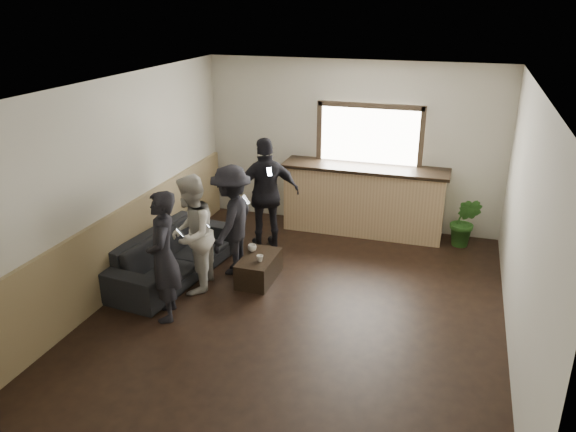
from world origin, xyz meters
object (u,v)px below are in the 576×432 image
(coffee_table, at_px, (259,268))
(bar_counter, at_px, (364,196))
(person_a, at_px, (163,257))
(person_d, at_px, (267,194))
(person_b, at_px, (191,234))
(cup_a, at_px, (252,248))
(sofa, at_px, (173,255))
(person_c, at_px, (232,220))
(cup_b, at_px, (260,258))
(potted_plant, at_px, (465,222))

(coffee_table, bearing_deg, bar_counter, 64.08)
(person_a, bearing_deg, person_d, 143.50)
(person_b, bearing_deg, cup_a, 127.50)
(sofa, distance_m, person_a, 1.21)
(person_b, bearing_deg, bar_counter, 135.32)
(sofa, xyz_separation_m, person_c, (0.75, 0.38, 0.47))
(bar_counter, relative_size, cup_b, 28.52)
(coffee_table, bearing_deg, person_c, 161.49)
(bar_counter, height_order, coffee_table, bar_counter)
(cup_a, bearing_deg, potted_plant, 33.57)
(person_a, distance_m, person_b, 0.74)
(sofa, height_order, potted_plant, potted_plant)
(person_a, height_order, person_c, person_a)
(cup_a, xyz_separation_m, cup_b, (0.22, -0.28, -0.00))
(bar_counter, distance_m, person_a, 3.88)
(coffee_table, relative_size, person_c, 0.50)
(potted_plant, xyz_separation_m, person_d, (-2.97, -0.96, 0.47))
(potted_plant, bearing_deg, person_b, -143.42)
(person_c, bearing_deg, person_a, -12.80)
(sofa, bearing_deg, person_b, -114.28)
(cup_a, bearing_deg, cup_b, -51.63)
(person_c, bearing_deg, potted_plant, 120.54)
(sofa, distance_m, cup_a, 1.11)
(coffee_table, height_order, person_a, person_a)
(coffee_table, bearing_deg, cup_a, 134.96)
(coffee_table, bearing_deg, person_b, -145.83)
(cup_a, height_order, cup_b, cup_a)
(cup_a, bearing_deg, person_c, -178.63)
(cup_b, height_order, person_d, person_d)
(cup_b, bearing_deg, person_b, -154.62)
(bar_counter, distance_m, person_b, 3.24)
(bar_counter, height_order, person_a, bar_counter)
(coffee_table, relative_size, cup_b, 8.39)
(person_d, bearing_deg, person_a, 45.94)
(coffee_table, height_order, person_c, person_c)
(coffee_table, relative_size, person_a, 0.49)
(person_a, bearing_deg, potted_plant, 108.80)
(person_a, xyz_separation_m, person_b, (-0.00, 0.74, -0.01))
(potted_plant, bearing_deg, person_c, -148.83)
(potted_plant, bearing_deg, sofa, -149.60)
(person_d, bearing_deg, cup_a, 64.18)
(cup_b, distance_m, person_c, 0.70)
(cup_a, relative_size, cup_b, 1.31)
(bar_counter, distance_m, cup_a, 2.38)
(bar_counter, xyz_separation_m, person_d, (-1.33, -1.09, 0.24))
(cup_a, xyz_separation_m, person_c, (-0.29, -0.01, 0.39))
(cup_a, bearing_deg, person_d, 96.67)
(bar_counter, height_order, cup_b, bar_counter)
(person_c, xyz_separation_m, person_d, (0.18, 0.95, 0.09))
(person_b, bearing_deg, person_d, 152.55)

